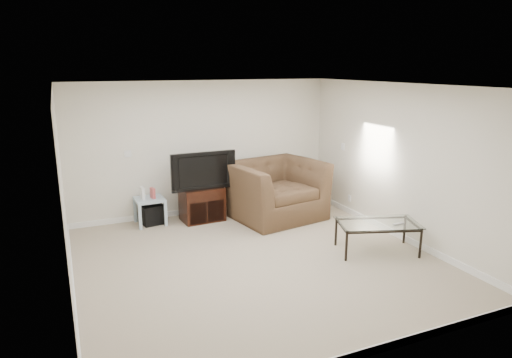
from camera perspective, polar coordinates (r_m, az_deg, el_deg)
name	(u,v)px	position (r m, az deg, el deg)	size (l,w,h in m)	color
floor	(257,261)	(6.74, 0.16, -10.15)	(5.00, 5.00, 0.00)	tan
ceiling	(257,86)	(6.15, 0.18, 11.59)	(5.00, 5.00, 0.00)	white
wall_back	(204,148)	(8.63, -6.51, 3.86)	(5.00, 0.02, 2.50)	silver
wall_left	(63,197)	(5.83, -22.97, -2.14)	(0.02, 5.00, 2.50)	silver
wall_right	(400,162)	(7.66, 17.58, 1.99)	(0.02, 5.00, 2.50)	silver
plate_back	(128,154)	(8.33, -15.73, 3.05)	(0.12, 0.02, 0.12)	white
plate_right_switch	(343,147)	(8.90, 10.81, 4.00)	(0.02, 0.09, 0.13)	white
plate_right_outlet	(350,198)	(8.87, 11.61, -2.38)	(0.02, 0.08, 0.12)	white
tv_stand	(202,204)	(8.38, -6.76, -3.10)	(0.74, 0.51, 0.62)	black
dvd_player	(203,194)	(8.28, -6.70, -1.82)	(0.41, 0.29, 0.06)	black
television	(202,170)	(8.18, -6.81, 1.18)	(1.10, 0.22, 0.68)	black
side_table	(150,211)	(8.35, -13.10, -3.93)	(0.50, 0.50, 0.48)	silver
subwoofer	(152,214)	(8.40, -12.90, -4.32)	(0.37, 0.37, 0.37)	black
game_console	(142,193)	(8.22, -14.01, -1.76)	(0.05, 0.16, 0.22)	white
game_case	(153,193)	(8.25, -12.79, -1.72)	(0.05, 0.14, 0.19)	#CC4C4C
recliner	(276,181)	(8.39, 2.46, -0.20)	(1.60, 1.04, 1.40)	brown
coffee_table	(377,237)	(7.20, 14.87, -7.02)	(1.19, 0.67, 0.47)	black
remote	(399,224)	(7.11, 17.40, -5.37)	(0.19, 0.05, 0.02)	#B2B2B7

